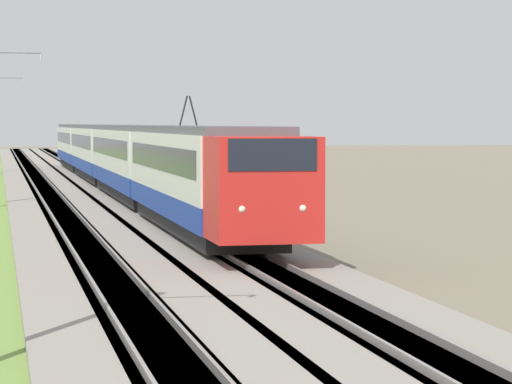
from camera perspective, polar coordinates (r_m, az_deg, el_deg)
The scene contains 5 objects.
ballast_main at distance 63.51m, azimuth -9.69°, elevation -0.33°, with size 240.00×4.40×0.30m.
ballast_adjacent at distance 63.82m, azimuth -5.98°, elevation -0.28°, with size 240.00×4.40×0.30m.
track_main at distance 63.51m, azimuth -9.69°, elevation -0.32°, with size 240.00×1.57×0.45m.
track_adjacent at distance 63.82m, azimuth -5.98°, elevation -0.27°, with size 240.00×1.57×0.45m.
passenger_train at distance 70.58m, azimuth -6.59°, elevation 1.86°, with size 80.62×2.88×5.06m.
Camera 1 is at (-13.34, 2.65, 4.06)m, focal length 85.00 mm.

